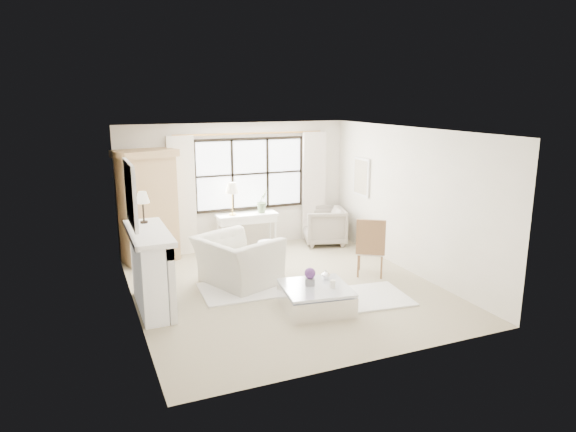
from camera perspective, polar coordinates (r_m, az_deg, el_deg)
name	(u,v)px	position (r m, az deg, el deg)	size (l,w,h in m)	color
floor	(285,288)	(8.98, -0.29, -7.98)	(5.50, 5.50, 0.00)	tan
ceiling	(285,130)	(8.39, -0.31, 9.48)	(5.50, 5.50, 0.00)	white
wall_back	(237,186)	(11.13, -5.73, 3.34)	(5.00, 5.00, 0.00)	silver
wall_front	(373,259)	(6.22, 9.46, -4.72)	(5.00, 5.00, 0.00)	beige
wall_left	(131,226)	(8.00, -17.10, -1.10)	(5.50, 5.50, 0.00)	beige
wall_right	(410,200)	(9.79, 13.35, 1.69)	(5.50, 5.50, 0.00)	#EDE5D0
window_pane	(250,174)	(11.16, -4.25, 4.69)	(2.40, 0.02, 1.50)	white
window_frame	(250,174)	(11.15, -4.23, 4.69)	(2.50, 0.04, 1.50)	black
curtain_rod	(250,133)	(11.01, -4.23, 9.13)	(0.04, 0.04, 3.30)	#BC8641
curtain_left	(182,196)	(10.77, -11.67, 2.17)	(0.55, 0.10, 2.47)	white
curtain_right	(314,186)	(11.70, 2.89, 3.30)	(0.55, 0.10, 2.47)	silver
fireplace	(149,269)	(8.21, -15.19, -5.70)	(0.58, 1.66, 1.26)	white
mirror_frame	(130,194)	(7.90, -17.12, 2.37)	(0.05, 1.15, 0.95)	silver
mirror_glass	(132,194)	(7.90, -16.90, 2.39)	(0.02, 1.00, 0.80)	silver
art_frame	(361,177)	(11.14, 8.15, 4.32)	(0.04, 0.62, 0.82)	silver
art_canvas	(361,177)	(11.13, 8.06, 4.32)	(0.01, 0.52, 0.72)	#C1B495
mantel_lamp	(143,199)	(8.45, -15.86, 1.85)	(0.22, 0.22, 0.51)	black
armoire	(148,206)	(10.44, -15.29, 1.10)	(1.29, 1.02, 2.24)	tan
console_table	(247,232)	(11.05, -4.58, -1.75)	(1.31, 0.47, 0.80)	white
console_lamp	(232,189)	(10.75, -6.25, 3.01)	(0.28, 0.28, 0.69)	gold
orchid_plant	(262,201)	(11.00, -2.89, 1.67)	(0.27, 0.22, 0.50)	#5D754E
side_table	(268,251)	(9.94, -2.23, -3.85)	(0.40, 0.40, 0.51)	white
rug_left	(248,289)	(8.92, -4.51, -8.08)	(1.58, 1.11, 0.03)	white
rug_right	(363,298)	(8.62, 8.31, -8.96)	(1.46, 1.09, 0.03)	white
club_armchair	(238,261)	(9.07, -5.63, -4.96)	(1.32, 1.15, 0.85)	beige
wingback_chair	(324,226)	(11.50, 4.02, -1.10)	(0.88, 0.90, 0.82)	#9E9385
french_chair	(370,259)	(9.62, 9.12, -4.72)	(0.67, 0.67, 1.08)	olive
coffee_table	(316,298)	(8.06, 3.11, -9.13)	(1.13, 1.13, 0.38)	white
planter_box	(310,282)	(8.03, 2.45, -7.30)	(0.14, 0.14, 0.11)	slate
planter_flowers	(310,273)	(7.98, 2.46, -6.37)	(0.17, 0.17, 0.17)	#572C6E
pillar_candle	(333,284)	(7.94, 4.99, -7.54)	(0.08, 0.08, 0.12)	white
coffee_vase	(326,274)	(8.28, 4.23, -6.50)	(0.15, 0.15, 0.15)	white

